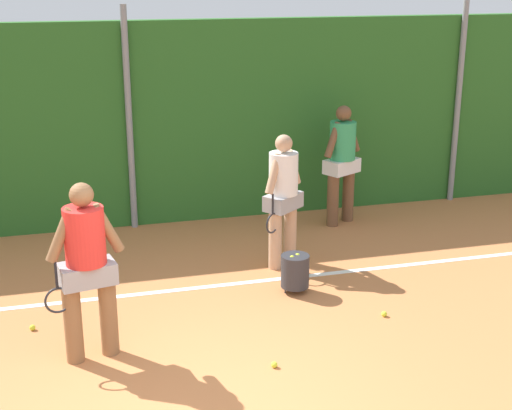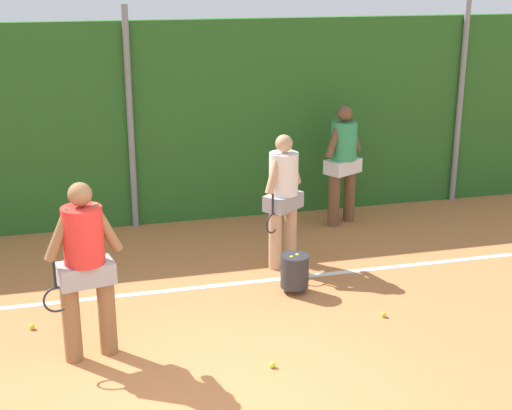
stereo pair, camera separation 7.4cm
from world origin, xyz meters
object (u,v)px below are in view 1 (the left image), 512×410
at_px(ball_hopper, 295,271).
at_px(tennis_ball_6, 32,328).
at_px(tennis_ball_1, 274,365).
at_px(player_backcourt_far, 342,158).
at_px(tennis_ball_0, 384,314).
at_px(player_foreground_near, 86,263).
at_px(player_midcourt, 283,193).

distance_m(ball_hopper, tennis_ball_6, 3.23).
bearing_deg(ball_hopper, tennis_ball_1, -114.31).
distance_m(player_backcourt_far, tennis_ball_0, 3.53).
bearing_deg(tennis_ball_6, tennis_ball_0, -10.17).
bearing_deg(player_backcourt_far, player_foreground_near, 11.55).
distance_m(player_midcourt, tennis_ball_1, 2.98).
relative_size(player_foreground_near, tennis_ball_0, 29.17).
height_order(player_foreground_near, tennis_ball_6, player_foreground_near).
relative_size(player_backcourt_far, tennis_ball_6, 29.06).
distance_m(player_foreground_near, player_midcourt, 3.32).
bearing_deg(tennis_ball_1, player_foreground_near, 158.27).
distance_m(player_foreground_near, tennis_ball_6, 1.46).
bearing_deg(tennis_ball_6, player_foreground_near, -51.05).
bearing_deg(ball_hopper, tennis_ball_0, -49.11).
relative_size(tennis_ball_1, tennis_ball_6, 1.00).
xyz_separation_m(player_foreground_near, tennis_ball_0, (3.39, 0.07, -1.05)).
height_order(tennis_ball_0, tennis_ball_6, same).
bearing_deg(tennis_ball_1, player_midcourt, 71.33).
distance_m(ball_hopper, tennis_ball_1, 1.91).
xyz_separation_m(ball_hopper, tennis_ball_1, (-0.78, -1.72, -0.26)).
distance_m(player_foreground_near, tennis_ball_1, 2.20).
bearing_deg(player_foreground_near, tennis_ball_0, 169.80).
height_order(player_midcourt, player_backcourt_far, player_backcourt_far).
height_order(ball_hopper, tennis_ball_6, ball_hopper).
xyz_separation_m(player_midcourt, ball_hopper, (-0.12, -0.94, -0.74)).
distance_m(player_backcourt_far, ball_hopper, 2.92).
height_order(tennis_ball_0, tennis_ball_1, same).
bearing_deg(player_backcourt_far, player_midcourt, 17.50).
height_order(player_midcourt, tennis_ball_0, player_midcourt).
bearing_deg(tennis_ball_6, player_midcourt, 19.07).
bearing_deg(tennis_ball_0, player_backcourt_far, 77.73).
bearing_deg(tennis_ball_1, player_backcourt_far, 60.53).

